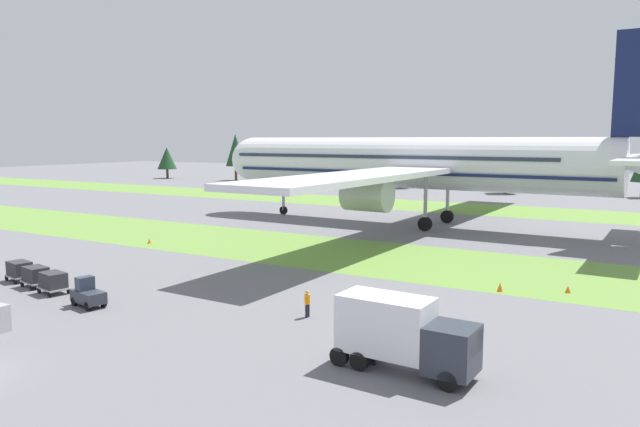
% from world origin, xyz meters
% --- Properties ---
extents(grass_strip_near, '(320.00, 15.71, 0.01)m').
position_xyz_m(grass_strip_near, '(0.00, 35.81, 0.00)').
color(grass_strip_near, olive).
rests_on(grass_strip_near, ground).
extents(grass_strip_far, '(320.00, 15.71, 0.01)m').
position_xyz_m(grass_strip_far, '(0.00, 79.23, 0.00)').
color(grass_strip_far, olive).
rests_on(grass_strip_far, ground).
extents(airliner, '(60.73, 74.70, 22.52)m').
position_xyz_m(airliner, '(1.06, 57.48, 8.07)').
color(airliner, white).
rests_on(airliner, ground).
extents(baggage_tug, '(2.80, 1.76, 1.97)m').
position_xyz_m(baggage_tug, '(-4.67, 10.98, 0.81)').
color(baggage_tug, '#2D333D').
rests_on(baggage_tug, ground).
extents(cargo_dolly_lead, '(2.44, 1.88, 1.55)m').
position_xyz_m(cargo_dolly_lead, '(-9.60, 11.91, 0.92)').
color(cargo_dolly_lead, '#A3A3A8').
rests_on(cargo_dolly_lead, ground).
extents(cargo_dolly_second, '(2.44, 1.88, 1.55)m').
position_xyz_m(cargo_dolly_second, '(-12.45, 12.45, 0.92)').
color(cargo_dolly_second, '#A3A3A8').
rests_on(cargo_dolly_second, ground).
extents(cargo_dolly_third, '(2.44, 1.88, 1.55)m').
position_xyz_m(cargo_dolly_third, '(-15.30, 12.99, 0.92)').
color(cargo_dolly_third, '#A3A3A8').
rests_on(cargo_dolly_third, ground).
extents(catering_truck, '(7.03, 2.54, 3.58)m').
position_xyz_m(catering_truck, '(17.79, 11.20, 1.95)').
color(catering_truck, '#2D333D').
rests_on(catering_truck, ground).
extents(ground_crew_marshaller, '(0.56, 0.36, 1.74)m').
position_xyz_m(ground_crew_marshaller, '(16.17, 11.26, 0.95)').
color(ground_crew_marshaller, black).
rests_on(ground_crew_marshaller, ground).
extents(ground_crew_loader, '(0.36, 0.56, 1.74)m').
position_xyz_m(ground_crew_loader, '(9.29, 16.32, 0.95)').
color(ground_crew_loader, black).
rests_on(ground_crew_loader, ground).
extents(taxiway_marker_0, '(0.44, 0.44, 0.52)m').
position_xyz_m(taxiway_marker_0, '(22.60, 30.94, 0.26)').
color(taxiway_marker_0, orange).
rests_on(taxiway_marker_0, ground).
extents(taxiway_marker_1, '(0.44, 0.44, 0.53)m').
position_xyz_m(taxiway_marker_1, '(-19.06, 30.15, 0.26)').
color(taxiway_marker_1, orange).
rests_on(taxiway_marker_1, ground).
extents(taxiway_marker_2, '(0.44, 0.44, 0.65)m').
position_xyz_m(taxiway_marker_2, '(18.23, 28.82, 0.33)').
color(taxiway_marker_2, orange).
rests_on(taxiway_marker_2, ground).
extents(distant_tree_line, '(193.40, 9.76, 12.44)m').
position_xyz_m(distant_tree_line, '(-4.40, 111.11, 6.65)').
color(distant_tree_line, '#4C3823').
rests_on(distant_tree_line, ground).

